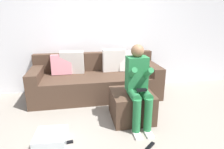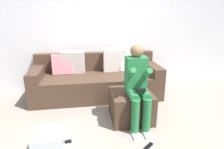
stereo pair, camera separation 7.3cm
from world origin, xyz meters
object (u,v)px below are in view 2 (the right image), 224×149
object	(u,v)px
remote_near_ottoman	(148,147)
storage_bin	(50,137)
ottoman	(131,105)
person_seated	(138,84)
couch_sectional	(97,80)
remote_by_storage_bin	(65,142)

from	to	relation	value
remote_near_ottoman	storage_bin	bearing A→B (deg)	126.13
storage_bin	remote_near_ottoman	bearing A→B (deg)	-13.82
storage_bin	ottoman	bearing A→B (deg)	19.59
ottoman	person_seated	xyz separation A→B (m)	(0.04, -0.18, 0.43)
couch_sectional	storage_bin	xyz separation A→B (m)	(-0.74, -1.45, -0.26)
person_seated	storage_bin	distance (m)	1.39
ottoman	person_seated	world-z (taller)	person_seated
storage_bin	person_seated	bearing A→B (deg)	11.03
couch_sectional	remote_near_ottoman	xyz separation A→B (m)	(0.51, -1.76, -0.31)
couch_sectional	remote_by_storage_bin	distance (m)	1.63
ottoman	remote_near_ottoman	distance (m)	0.76
storage_bin	couch_sectional	bearing A→B (deg)	63.07
ottoman	person_seated	distance (m)	0.47
couch_sectional	storage_bin	world-z (taller)	couch_sectional
remote_near_ottoman	ottoman	bearing A→B (deg)	53.59
couch_sectional	person_seated	world-z (taller)	person_seated
remote_near_ottoman	couch_sectional	bearing A→B (deg)	65.99
couch_sectional	remote_by_storage_bin	bearing A→B (deg)	-109.78
storage_bin	remote_by_storage_bin	world-z (taller)	storage_bin
storage_bin	remote_near_ottoman	xyz separation A→B (m)	(1.24, -0.31, -0.06)
storage_bin	remote_near_ottoman	size ratio (longest dim) A/B	2.34
storage_bin	remote_by_storage_bin	size ratio (longest dim) A/B	2.43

